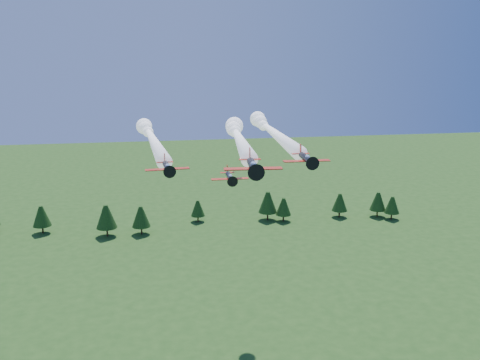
{
  "coord_description": "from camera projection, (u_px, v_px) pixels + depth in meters",
  "views": [
    {
      "loc": [
        -12.71,
        -80.69,
        65.87
      ],
      "look_at": [
        0.11,
        0.0,
        45.31
      ],
      "focal_mm": 40.0,
      "sensor_mm": 36.0,
      "label": 1
    }
  ],
  "objects": [
    {
      "name": "plane_slot",
      "position": [
        230.0,
        177.0,
        93.6
      ],
      "size": [
        6.56,
        7.18,
        2.33
      ],
      "rotation": [
        0.0,
        0.0,
        0.0
      ],
      "color": "black",
      "rests_on": "ground"
    },
    {
      "name": "plane_right",
      "position": [
        272.0,
        131.0,
        112.88
      ],
      "size": [
        7.57,
        51.53,
        3.7
      ],
      "rotation": [
        0.0,
        0.0,
        -0.02
      ],
      "color": "black",
      "rests_on": "ground"
    },
    {
      "name": "plane_left",
      "position": [
        152.0,
        137.0,
        109.05
      ],
      "size": [
        9.14,
        50.62,
        3.7
      ],
      "rotation": [
        0.0,
        0.0,
        0.08
      ],
      "color": "black",
      "rests_on": "ground"
    },
    {
      "name": "plane_lead",
      "position": [
        238.0,
        137.0,
        97.89
      ],
      "size": [
        8.67,
        43.91,
        3.7
      ],
      "rotation": [
        0.0,
        0.0,
        -0.07
      ],
      "color": "black",
      "rests_on": "ground"
    },
    {
      "name": "treeline",
      "position": [
        182.0,
        211.0,
        197.62
      ],
      "size": [
        166.41,
        17.85,
        11.45
      ],
      "color": "#382314",
      "rests_on": "ground"
    }
  ]
}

